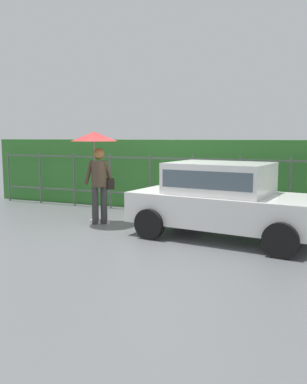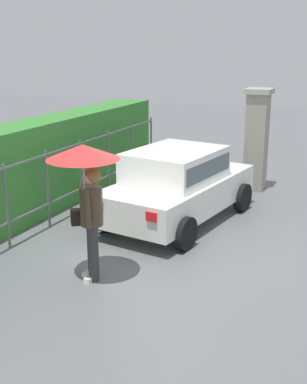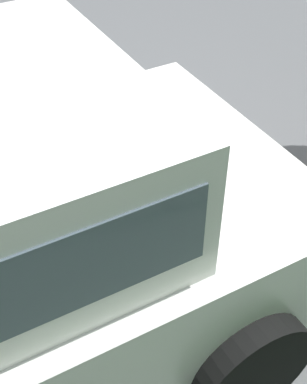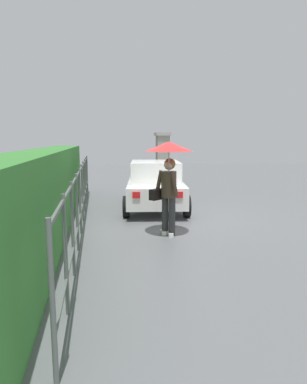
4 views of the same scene
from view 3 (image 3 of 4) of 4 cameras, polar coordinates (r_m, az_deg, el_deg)
name	(u,v)px [view 3 (image 3 of 4)]	position (r m, az deg, el deg)	size (l,w,h in m)	color
ground_plane	(145,224)	(3.48, -0.90, -3.43)	(40.00, 40.00, 0.00)	slate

